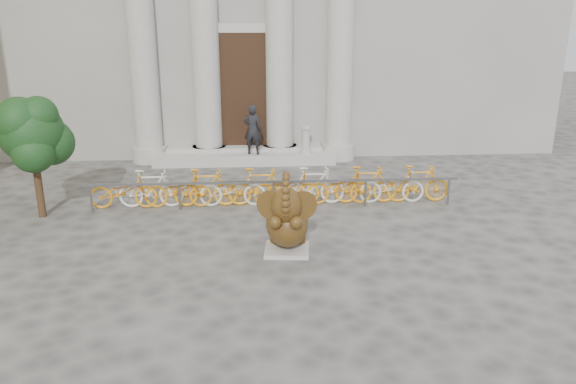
{
  "coord_description": "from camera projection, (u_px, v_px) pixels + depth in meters",
  "views": [
    {
      "loc": [
        0.25,
        -8.96,
        4.71
      ],
      "look_at": [
        1.0,
        2.51,
        1.1
      ],
      "focal_mm": 35.0,
      "sensor_mm": 36.0,
      "label": 1
    }
  ],
  "objects": [
    {
      "name": "bike_rack",
      "position": [
        272.0,
        186.0,
        14.51
      ],
      "size": [
        9.53,
        0.53,
        1.0
      ],
      "color": "slate",
      "rests_on": "ground"
    },
    {
      "name": "entrance_steps",
      "position": [
        245.0,
        157.0,
        18.82
      ],
      "size": [
        6.0,
        1.2,
        0.36
      ],
      "primitive_type": "cube",
      "color": "#A8A59E",
      "rests_on": "ground"
    },
    {
      "name": "elephant_statue",
      "position": [
        287.0,
        223.0,
        11.5
      ],
      "size": [
        1.22,
        1.39,
        1.82
      ],
      "rotation": [
        0.0,
        0.0,
        -0.11
      ],
      "color": "#A8A59E",
      "rests_on": "ground"
    },
    {
      "name": "tree",
      "position": [
        33.0,
        134.0,
        13.17
      ],
      "size": [
        1.71,
        1.56,
        2.96
      ],
      "color": "#332114",
      "rests_on": "ground"
    },
    {
      "name": "ground",
      "position": [
        241.0,
        295.0,
        9.93
      ],
      "size": [
        80.0,
        80.0,
        0.0
      ],
      "primitive_type": "plane",
      "color": "#474442",
      "rests_on": "ground"
    },
    {
      "name": "balustrade_post",
      "position": [
        306.0,
        141.0,
        18.48
      ],
      "size": [
        0.38,
        0.38,
        0.92
      ],
      "color": "#A8A59E",
      "rests_on": "entrance_steps"
    },
    {
      "name": "pedestrian",
      "position": [
        253.0,
        130.0,
        18.26
      ],
      "size": [
        0.66,
        0.51,
        1.63
      ],
      "primitive_type": "imported",
      "rotation": [
        0.0,
        0.0,
        2.92
      ],
      "color": "black",
      "rests_on": "entrance_steps"
    }
  ]
}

